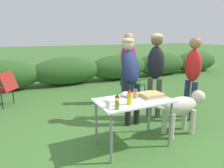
% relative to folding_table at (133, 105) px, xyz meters
% --- Properties ---
extents(ground_plane, '(60.00, 60.00, 0.00)m').
position_rel_folding_table_xyz_m(ground_plane, '(0.00, 0.00, -0.66)').
color(ground_plane, '#3D6B2D').
extents(shrub_hedge, '(14.40, 0.90, 0.93)m').
position_rel_folding_table_xyz_m(shrub_hedge, '(0.00, 4.33, -0.20)').
color(shrub_hedge, '#2D5623').
rests_on(shrub_hedge, ground).
extents(folding_table, '(1.10, 0.64, 0.74)m').
position_rel_folding_table_xyz_m(folding_table, '(0.00, 0.00, 0.00)').
color(folding_table, white).
rests_on(folding_table, ground).
extents(food_tray, '(0.37, 0.28, 0.06)m').
position_rel_folding_table_xyz_m(food_tray, '(0.33, 0.01, 0.10)').
color(food_tray, '#9E9EA3').
rests_on(food_tray, folding_table).
extents(plate_stack, '(0.22, 0.22, 0.03)m').
position_rel_folding_table_xyz_m(plate_stack, '(-0.30, 0.10, 0.09)').
color(plate_stack, white).
rests_on(plate_stack, folding_table).
extents(mixing_bowl, '(0.18, 0.18, 0.07)m').
position_rel_folding_table_xyz_m(mixing_bowl, '(-0.01, 0.19, 0.11)').
color(mixing_bowl, silver).
rests_on(mixing_bowl, folding_table).
extents(paper_cup_stack, '(0.08, 0.08, 0.10)m').
position_rel_folding_table_xyz_m(paper_cup_stack, '(-0.46, -0.13, 0.13)').
color(paper_cup_stack, white).
rests_on(paper_cup_stack, folding_table).
extents(spice_jar, '(0.07, 0.07, 0.14)m').
position_rel_folding_table_xyz_m(spice_jar, '(0.06, 0.06, 0.14)').
color(spice_jar, '#B2893D').
rests_on(spice_jar, folding_table).
extents(relish_jar, '(0.06, 0.06, 0.13)m').
position_rel_folding_table_xyz_m(relish_jar, '(-0.39, -0.24, 0.14)').
color(relish_jar, olive).
rests_on(relish_jar, folding_table).
extents(mustard_bottle, '(0.08, 0.08, 0.21)m').
position_rel_folding_table_xyz_m(mustard_bottle, '(-0.15, -0.14, 0.18)').
color(mustard_bottle, yellow).
rests_on(mustard_bottle, folding_table).
extents(hot_sauce_bottle, '(0.06, 0.06, 0.16)m').
position_rel_folding_table_xyz_m(hot_sauce_bottle, '(-0.33, -0.13, 0.15)').
color(hot_sauce_bottle, '#CC4214').
rests_on(hot_sauce_bottle, folding_table).
extents(standing_person_in_navy_coat, '(0.38, 0.49, 1.62)m').
position_rel_folding_table_xyz_m(standing_person_in_navy_coat, '(0.39, 0.76, 0.36)').
color(standing_person_in_navy_coat, black).
rests_on(standing_person_in_navy_coat, ground).
extents(standing_person_in_gray_fleece, '(0.40, 0.40, 1.70)m').
position_rel_folding_table_xyz_m(standing_person_in_gray_fleece, '(0.96, 0.77, 0.42)').
color(standing_person_in_gray_fleece, '#4C473D').
rests_on(standing_person_in_gray_fleece, ground).
extents(standing_person_in_olive_jacket, '(0.29, 0.38, 1.63)m').
position_rel_folding_table_xyz_m(standing_person_in_olive_jacket, '(1.57, 0.40, 0.32)').
color(standing_person_in_olive_jacket, '#232D4C').
rests_on(standing_person_in_olive_jacket, ground).
extents(standing_person_in_red_jacket, '(0.44, 0.39, 1.71)m').
position_rel_folding_table_xyz_m(standing_person_in_red_jacket, '(0.92, 1.78, 0.37)').
color(standing_person_in_red_jacket, '#232D4C').
rests_on(standing_person_in_red_jacket, ground).
extents(dog, '(1.07, 0.32, 0.73)m').
position_rel_folding_table_xyz_m(dog, '(0.97, -0.01, -0.17)').
color(dog, beige).
rests_on(dog, ground).
extents(camp_chair_green_behind_table, '(0.75, 0.71, 0.83)m').
position_rel_folding_table_xyz_m(camp_chair_green_behind_table, '(-1.86, 2.84, -0.20)').
color(camp_chair_green_behind_table, maroon).
rests_on(camp_chair_green_behind_table, ground).
extents(camp_chair_near_hedge, '(0.74, 0.68, 0.83)m').
position_rel_folding_table_xyz_m(camp_chair_near_hedge, '(1.15, 1.94, -0.20)').
color(camp_chair_near_hedge, '#19602D').
rests_on(camp_chair_near_hedge, ground).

